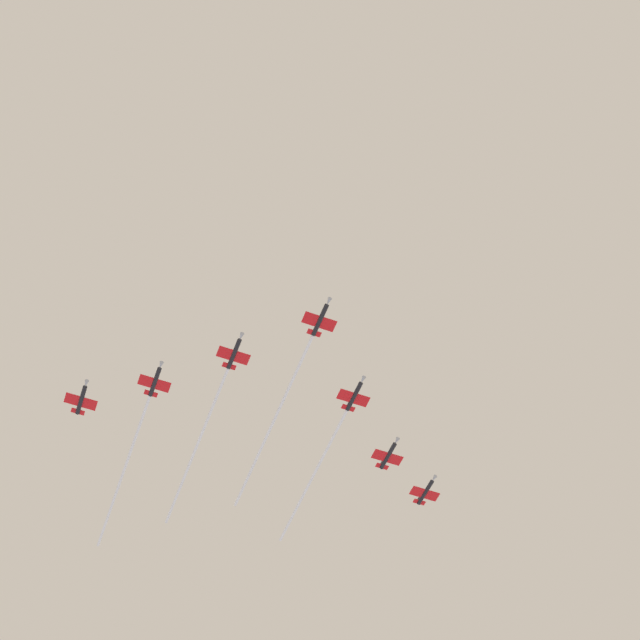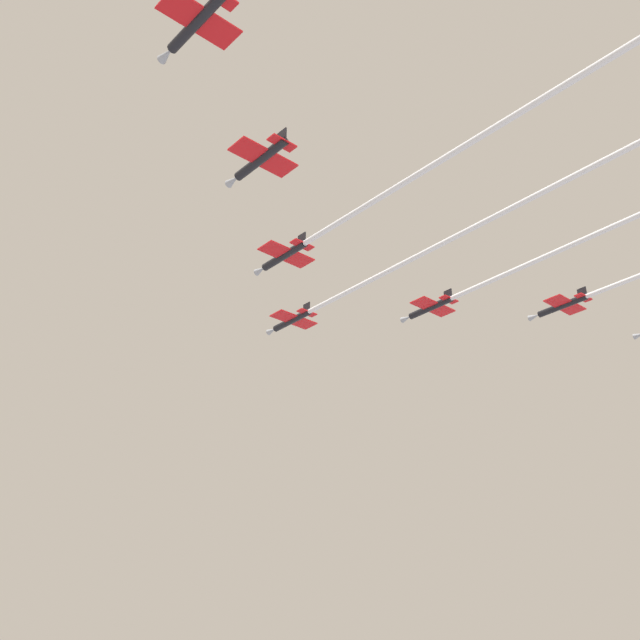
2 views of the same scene
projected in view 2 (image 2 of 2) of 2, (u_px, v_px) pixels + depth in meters
jet_lead at (388, 271)px, 134.91m from camera, size 15.48×83.01×2.74m
jet_port_inner at (374, 201)px, 113.14m from camera, size 13.90×71.35×2.74m
jet_starboard_inner at (539, 259)px, 133.80m from camera, size 15.02×79.62×2.74m
jet_port_outer at (260, 160)px, 104.68m from camera, size 9.76×13.24×2.74m
jet_center_rear at (195, 24)px, 86.65m from camera, size 9.76×13.24×2.74m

